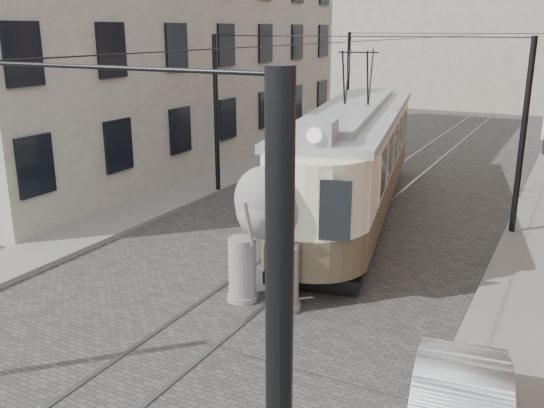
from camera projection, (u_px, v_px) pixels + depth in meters
The scene contains 9 objects.
ground at pixel (275, 272), 15.84m from camera, with size 120.00×120.00×0.00m, color #474441.
tram_rails at pixel (275, 271), 15.84m from camera, with size 1.54×80.00×0.02m, color slate, non-canonical shape.
sidewalk_right at pixel (517, 318), 13.15m from camera, with size 2.00×60.00×0.15m, color slate.
sidewalk_left at pixel (91, 232), 18.71m from camera, with size 2.00×60.00×0.15m, color slate.
stucco_building at pixel (164, 55), 27.82m from camera, with size 7.00×24.00×10.00m, color gray.
distant_block at pixel (504, 18), 47.87m from camera, with size 28.00×10.00×14.00m, color gray.
catenary at pixel (340, 131), 19.33m from camera, with size 11.00×30.20×6.00m, color black, non-canonical shape.
tram at pixel (355, 135), 20.11m from camera, with size 2.86×13.88×5.51m, color beige, non-canonical shape.
elephant at pixel (283, 221), 14.45m from camera, with size 3.09×5.61×3.43m, color slate, non-canonical shape.
Camera 1 is at (6.74, -13.05, 6.20)m, focal length 39.50 mm.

